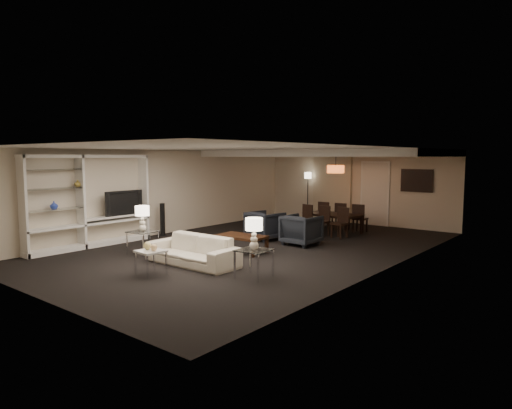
{
  "coord_description": "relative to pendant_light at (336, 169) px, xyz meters",
  "views": [
    {
      "loc": [
        7.19,
        -8.88,
        2.3
      ],
      "look_at": [
        0.0,
        0.0,
        1.1
      ],
      "focal_mm": 32.0,
      "sensor_mm": 36.0,
      "label": 1
    }
  ],
  "objects": [
    {
      "name": "armchair_left",
      "position": [
        -0.79,
        -2.49,
        -1.52
      ],
      "size": [
        0.95,
        0.97,
        0.79
      ],
      "primitive_type": "imported",
      "rotation": [
        0.0,
        0.0,
        3.01
      ],
      "color": "black",
      "rests_on": "floor"
    },
    {
      "name": "chair_nr",
      "position": [
        0.69,
        -0.96,
        -1.49
      ],
      "size": [
        0.45,
        0.45,
        0.87
      ],
      "primitive_type": null,
      "rotation": [
        0.0,
        0.0,
        -0.14
      ],
      "color": "black",
      "rests_on": "floor"
    },
    {
      "name": "table_lamp_left",
      "position": [
        -1.89,
        -5.79,
        -1.07
      ],
      "size": [
        0.36,
        0.36,
        0.61
      ],
      "primitive_type": null,
      "rotation": [
        0.0,
        0.0,
        -0.1
      ],
      "color": "beige",
      "rests_on": "side_table_left"
    },
    {
      "name": "wall_back",
      "position": [
        -0.3,
        2.0,
        -0.67
      ],
      "size": [
        7.0,
        0.02,
        2.5
      ],
      "primitive_type": "cube",
      "color": "beige",
      "rests_on": "ground"
    },
    {
      "name": "ceiling",
      "position": [
        -0.3,
        -3.5,
        0.58
      ],
      "size": [
        7.0,
        11.0,
        0.02
      ],
      "primitive_type": "cube",
      "color": "silver",
      "rests_on": "ground"
    },
    {
      "name": "wall_left",
      "position": [
        -3.8,
        -3.5,
        -0.67
      ],
      "size": [
        0.02,
        11.0,
        2.5
      ],
      "primitive_type": "cube",
      "color": "beige",
      "rests_on": "ground"
    },
    {
      "name": "chair_fr",
      "position": [
        0.69,
        0.34,
        -1.49
      ],
      "size": [
        0.44,
        0.44,
        0.87
      ],
      "primitive_type": null,
      "rotation": [
        0.0,
        0.0,
        3.23
      ],
      "color": "black",
      "rests_on": "floor"
    },
    {
      "name": "ceiling_soffit",
      "position": [
        -0.3,
        0.0,
        0.48
      ],
      "size": [
        7.0,
        4.0,
        0.2
      ],
      "primitive_type": "cube",
      "color": "silver",
      "rests_on": "ceiling"
    },
    {
      "name": "curtains",
      "position": [
        -1.2,
        1.92,
        -0.72
      ],
      "size": [
        1.5,
        0.12,
        2.4
      ],
      "primitive_type": "cube",
      "color": "beige",
      "rests_on": "wall_back"
    },
    {
      "name": "coffee_table",
      "position": [
        -0.19,
        -4.19,
        -1.71
      ],
      "size": [
        1.22,
        0.76,
        0.42
      ],
      "primitive_type": null,
      "rotation": [
        0.0,
        0.0,
        0.07
      ],
      "color": "black",
      "rests_on": "floor"
    },
    {
      "name": "sofa",
      "position": [
        -0.19,
        -5.79,
        -1.61
      ],
      "size": [
        2.15,
        0.86,
        0.62
      ],
      "primitive_type": "imported",
      "rotation": [
        0.0,
        0.0,
        0.01
      ],
      "color": "beige",
      "rests_on": "floor"
    },
    {
      "name": "chair_nl",
      "position": [
        -0.51,
        -0.96,
        -1.49
      ],
      "size": [
        0.45,
        0.45,
        0.87
      ],
      "primitive_type": null,
      "rotation": [
        0.0,
        0.0,
        -0.14
      ],
      "color": "black",
      "rests_on": "floor"
    },
    {
      "name": "table_lamp_right",
      "position": [
        1.51,
        -5.79,
        -1.07
      ],
      "size": [
        0.37,
        0.37,
        0.61
      ],
      "primitive_type": null,
      "rotation": [
        0.0,
        0.0,
        -0.13
      ],
      "color": "beige",
      "rests_on": "side_table_right"
    },
    {
      "name": "floor",
      "position": [
        -0.3,
        -3.5,
        -1.92
      ],
      "size": [
        11.0,
        11.0,
        0.0
      ],
      "primitive_type": "plane",
      "color": "black",
      "rests_on": "ground"
    },
    {
      "name": "door",
      "position": [
        0.4,
        1.97,
        -0.87
      ],
      "size": [
        0.9,
        0.05,
        2.1
      ],
      "primitive_type": "cube",
      "color": "silver",
      "rests_on": "wall_back"
    },
    {
      "name": "vase_amber",
      "position": [
        -3.61,
        -6.42,
        -0.27
      ],
      "size": [
        0.17,
        0.17,
        0.17
      ],
      "primitive_type": "imported",
      "color": "#AB8F39",
      "rests_on": "media_unit"
    },
    {
      "name": "armchair_right",
      "position": [
        0.41,
        -2.49,
        -1.52
      ],
      "size": [
        0.87,
        0.9,
        0.79
      ],
      "primitive_type": "imported",
      "rotation": [
        0.0,
        0.0,
        3.11
      ],
      "color": "black",
      "rests_on": "floor"
    },
    {
      "name": "painting",
      "position": [
        1.8,
        1.96,
        -0.37
      ],
      "size": [
        0.95,
        0.04,
        0.65
      ],
      "primitive_type": "cube",
      "color": "#142D38",
      "rests_on": "wall_back"
    },
    {
      "name": "vase_blue",
      "position": [
        -3.61,
        -7.04,
        -0.77
      ],
      "size": [
        0.18,
        0.18,
        0.19
      ],
      "primitive_type": "imported",
      "color": "#2A43B8",
      "rests_on": "media_unit"
    },
    {
      "name": "dining_table",
      "position": [
        0.09,
        -0.31,
        -1.63
      ],
      "size": [
        1.75,
        1.1,
        0.59
      ],
      "primitive_type": "imported",
      "rotation": [
        0.0,
        0.0,
        -0.1
      ],
      "color": "black",
      "rests_on": "floor"
    },
    {
      "name": "television",
      "position": [
        -3.58,
        -5.19,
        -0.85
      ],
      "size": [
        1.13,
        0.15,
        0.65
      ],
      "primitive_type": "imported",
      "rotation": [
        0.0,
        0.0,
        1.57
      ],
      "color": "black",
      "rests_on": "media_unit"
    },
    {
      "name": "floor_speaker",
      "position": [
        -3.5,
        -3.88,
        -1.44
      ],
      "size": [
        0.14,
        0.14,
        0.96
      ],
      "primitive_type": "cube",
      "rotation": [
        0.0,
        0.0,
        0.37
      ],
      "color": "black",
      "rests_on": "floor"
    },
    {
      "name": "side_table_right",
      "position": [
        1.51,
        -5.79,
        -1.65
      ],
      "size": [
        0.64,
        0.64,
        0.55
      ],
      "primitive_type": null,
      "rotation": [
        0.0,
        0.0,
        0.09
      ],
      "color": "white",
      "rests_on": "floor"
    },
    {
      "name": "chair_fm",
      "position": [
        0.09,
        0.34,
        -1.49
      ],
      "size": [
        0.44,
        0.44,
        0.87
      ],
      "primitive_type": null,
      "rotation": [
        0.0,
        0.0,
        3.24
      ],
      "color": "black",
      "rests_on": "floor"
    },
    {
      "name": "gold_gourd_a",
      "position": [
        -0.29,
        -6.89,
        -1.35
      ],
      "size": [
        0.16,
        0.16,
        0.16
      ],
      "primitive_type": "sphere",
      "color": "#D0BB6E",
      "rests_on": "marble_table"
    },
    {
      "name": "pendant_light",
      "position": [
        0.0,
        0.0,
        0.0
      ],
      "size": [
        0.52,
        0.52,
        0.24
      ],
      "primitive_type": "cylinder",
      "color": "#D8591E",
      "rests_on": "ceiling_soffit"
    },
    {
      "name": "wall_right",
      "position": [
        3.2,
        -3.5,
        -0.67
      ],
      "size": [
        0.02,
        11.0,
        2.5
      ],
      "primitive_type": "cube",
      "color": "beige",
      "rests_on": "ground"
    },
    {
      "name": "chair_nm",
      "position": [
        0.09,
        -0.96,
        -1.49
      ],
      "size": [
        0.42,
        0.42,
        0.87
      ],
      "primitive_type": null,
      "rotation": [
        0.0,
        0.0,
        -0.06
      ],
      "color": "black",
      "rests_on": "floor"
    },
    {
      "name": "wall_front",
      "position": [
        -0.3,
        -9.0,
        -0.67
      ],
      "size": [
        7.0,
        0.02,
        2.5
      ],
      "primitive_type": "cube",
      "color": "beige",
      "rests_on": "ground"
    },
    {
      "name": "side_table_left",
      "position": [
        -1.89,
        -5.79,
        -1.65
      ],
      "size": [
        0.65,
        0.65,
        0.55
      ],
      "primitive_type": null,
      "rotation": [
        0.0,
        0.0,
        0.12
      ],
      "color": "white",
      "rests_on": "floor"
    },
    {
      "name": "gold_gourd_b",
      "position": [
        -0.09,
        -6.89,
        -1.36
      ],
      "size": [
        0.14,
        0.14,
        0.14
      ],
      "primitive_type": "sphere",
      "color": "#EFBF7E",
      "rests_on": "marble_table"
    },
    {
      "name": "media_unit",
      "position": [
        -3.61,
        -6.1,
        -0.74
      ],
      "size": [
        0.38,
        3.4,
        2.35
      ],
      "primitive_type": null,
      "color": "white",
      "rests_on": "wall_left"
    },
    {
      "name": "chair_fl",
      "position": [
        -0.51,
        0.34,
        -1.49
      ],
      "size": [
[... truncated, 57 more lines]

